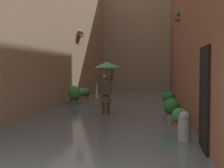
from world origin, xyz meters
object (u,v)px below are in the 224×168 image
potted_plant_near_left (172,110)px  potted_plant_near_right (84,93)px  person_wading (106,78)px  potted_plant_far_left (169,101)px  potted_plant_mid_left (180,119)px  potted_plant_mid_right (74,95)px  mooring_bollard (184,128)px

potted_plant_near_left → potted_plant_near_right: potted_plant_near_left is taller
person_wading → potted_plant_far_left: (-2.29, -1.39, -0.95)m
potted_plant_mid_left → potted_plant_near_left: bearing=-80.0°
person_wading → potted_plant_near_right: 5.70m
potted_plant_mid_right → potted_plant_mid_left: bearing=129.0°
potted_plant_mid_right → potted_plant_near_right: bearing=-87.7°
potted_plant_mid_right → potted_plant_far_left: bearing=162.5°
person_wading → mooring_bollard: bearing=121.9°
person_wading → potted_plant_far_left: bearing=-148.7°
potted_plant_near_right → person_wading: bearing=111.6°
potted_plant_near_right → potted_plant_mid_right: bearing=92.3°
potted_plant_near_right → potted_plant_mid_left: bearing=119.6°
mooring_bollard → person_wading: bearing=-58.1°
potted_plant_mid_left → potted_plant_far_left: (0.15, -4.11, 0.06)m
potted_plant_near_left → potted_plant_mid_left: size_ratio=1.22×
potted_plant_mid_left → potted_plant_far_left: 4.11m
potted_plant_far_left → mooring_bollard: 5.35m
potted_plant_far_left → mooring_bollard: potted_plant_far_left is taller
potted_plant_mid_right → potted_plant_far_left: size_ratio=1.13×
potted_plant_far_left → mooring_bollard: size_ratio=1.06×
potted_plant_near_left → potted_plant_mid_right: 6.14m
potted_plant_far_left → potted_plant_near_right: bearing=-41.3°
potted_plant_near_right → potted_plant_mid_left: 9.12m
potted_plant_near_right → potted_plant_far_left: potted_plant_far_left is taller
potted_plant_mid_left → potted_plant_far_left: bearing=-87.9°
potted_plant_near_left → potted_plant_mid_left: 1.01m
potted_plant_mid_right → person_wading: bearing=125.7°
person_wading → potted_plant_mid_right: size_ratio=2.20×
potted_plant_near_left → potted_plant_mid_right: bearing=-46.5°
person_wading → potted_plant_far_left: person_wading is taller
potted_plant_near_left → mooring_bollard: potted_plant_near_left is taller
potted_plant_near_right → potted_plant_mid_left: size_ratio=0.97×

